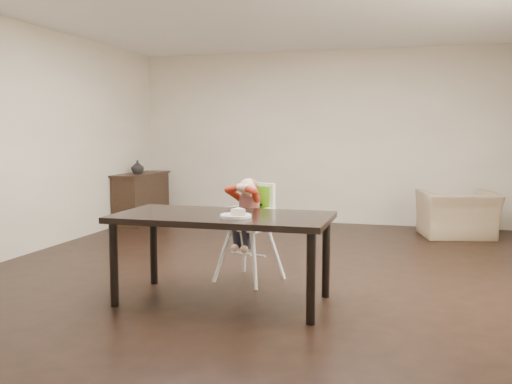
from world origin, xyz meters
TOP-DOWN VIEW (x-y plane):
  - ground at (0.00, 0.00)m, footprint 7.00×7.00m
  - room_walls at (0.00, 0.00)m, footprint 6.02×7.02m
  - dining_table at (-0.15, -0.98)m, footprint 1.80×0.90m
  - high_chair at (-0.13, -0.23)m, footprint 0.53×0.53m
  - plate at (0.01, -1.11)m, footprint 0.30×0.30m
  - armchair at (1.96, 2.71)m, footprint 1.08×0.83m
  - sideboard at (-2.78, 2.70)m, footprint 0.44×1.26m
  - vase at (-2.78, 2.59)m, footprint 0.21×0.22m

SIDE VIEW (x-z plane):
  - ground at x=0.00m, z-range 0.00..0.00m
  - sideboard at x=-2.78m, z-range 0.00..0.79m
  - armchair at x=1.96m, z-range 0.00..0.84m
  - dining_table at x=-0.15m, z-range 0.30..1.05m
  - high_chair at x=-0.13m, z-range 0.20..1.20m
  - plate at x=0.01m, z-range 0.74..0.81m
  - vase at x=-2.78m, z-range 0.79..0.99m
  - room_walls at x=0.00m, z-range 0.50..3.21m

